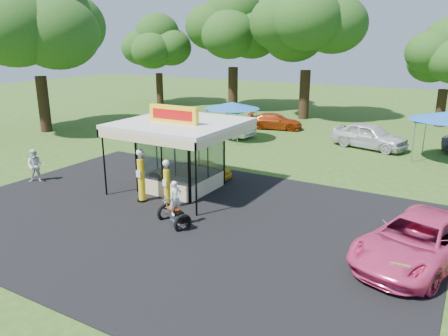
{
  "coord_description": "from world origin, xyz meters",
  "views": [
    {
      "loc": [
        10.01,
        -11.55,
        7.06
      ],
      "look_at": [
        0.97,
        4.0,
        1.77
      ],
      "focal_mm": 35.0,
      "sensor_mm": 36.0,
      "label": 1
    }
  ],
  "objects_px": {
    "spectator_west": "(35,166)",
    "motorcycle": "(175,208)",
    "gas_station_kiosk": "(181,154)",
    "bg_car_b": "(275,121)",
    "kiosk_car": "(206,169)",
    "tent_east": "(448,116)",
    "bg_car_a": "(224,126)",
    "tent_west": "(232,106)",
    "gas_pump_right": "(167,186)",
    "bg_car_c": "(370,136)",
    "a_frame_sign": "(399,276)",
    "pink_sedan": "(418,241)",
    "gas_pump_left": "(141,177)"
  },
  "relations": [
    {
      "from": "gas_station_kiosk",
      "to": "a_frame_sign",
      "type": "bearing_deg",
      "value": -21.53
    },
    {
      "from": "gas_pump_left",
      "to": "a_frame_sign",
      "type": "relative_size",
      "value": 2.57
    },
    {
      "from": "a_frame_sign",
      "to": "pink_sedan",
      "type": "relative_size",
      "value": 0.17
    },
    {
      "from": "gas_pump_right",
      "to": "motorcycle",
      "type": "relative_size",
      "value": 1.14
    },
    {
      "from": "gas_pump_left",
      "to": "a_frame_sign",
      "type": "height_order",
      "value": "gas_pump_left"
    },
    {
      "from": "gas_station_kiosk",
      "to": "gas_pump_right",
      "type": "relative_size",
      "value": 2.44
    },
    {
      "from": "gas_pump_right",
      "to": "kiosk_car",
      "type": "relative_size",
      "value": 0.78
    },
    {
      "from": "tent_west",
      "to": "gas_pump_right",
      "type": "bearing_deg",
      "value": -72.37
    },
    {
      "from": "motorcycle",
      "to": "bg_car_b",
      "type": "height_order",
      "value": "motorcycle"
    },
    {
      "from": "gas_pump_right",
      "to": "bg_car_b",
      "type": "bearing_deg",
      "value": 99.56
    },
    {
      "from": "a_frame_sign",
      "to": "motorcycle",
      "type": "bearing_deg",
      "value": 172.57
    },
    {
      "from": "a_frame_sign",
      "to": "tent_east",
      "type": "distance_m",
      "value": 16.51
    },
    {
      "from": "gas_pump_left",
      "to": "bg_car_a",
      "type": "height_order",
      "value": "gas_pump_left"
    },
    {
      "from": "spectator_west",
      "to": "bg_car_a",
      "type": "distance_m",
      "value": 14.82
    },
    {
      "from": "bg_car_a",
      "to": "bg_car_c",
      "type": "height_order",
      "value": "bg_car_c"
    },
    {
      "from": "a_frame_sign",
      "to": "bg_car_b",
      "type": "height_order",
      "value": "bg_car_b"
    },
    {
      "from": "bg_car_b",
      "to": "tent_east",
      "type": "height_order",
      "value": "tent_east"
    },
    {
      "from": "motorcycle",
      "to": "bg_car_b",
      "type": "relative_size",
      "value": 0.44
    },
    {
      "from": "tent_east",
      "to": "tent_west",
      "type": "bearing_deg",
      "value": -174.83
    },
    {
      "from": "spectator_west",
      "to": "bg_car_c",
      "type": "xyz_separation_m",
      "value": [
        13.12,
        16.17,
        -0.02
      ]
    },
    {
      "from": "gas_pump_right",
      "to": "a_frame_sign",
      "type": "distance_m",
      "value": 9.95
    },
    {
      "from": "tent_west",
      "to": "tent_east",
      "type": "xyz_separation_m",
      "value": [
        13.84,
        1.25,
        0.23
      ]
    },
    {
      "from": "gas_pump_right",
      "to": "kiosk_car",
      "type": "xyz_separation_m",
      "value": [
        -0.97,
        4.65,
        -0.58
      ]
    },
    {
      "from": "gas_pump_left",
      "to": "a_frame_sign",
      "type": "distance_m",
      "value": 11.46
    },
    {
      "from": "motorcycle",
      "to": "gas_pump_left",
      "type": "bearing_deg",
      "value": 177.97
    },
    {
      "from": "motorcycle",
      "to": "tent_west",
      "type": "distance_m",
      "value": 15.78
    },
    {
      "from": "bg_car_a",
      "to": "bg_car_b",
      "type": "height_order",
      "value": "bg_car_a"
    },
    {
      "from": "spectator_west",
      "to": "gas_station_kiosk",
      "type": "bearing_deg",
      "value": -16.65
    },
    {
      "from": "kiosk_car",
      "to": "bg_car_c",
      "type": "distance_m",
      "value": 12.62
    },
    {
      "from": "bg_car_b",
      "to": "kiosk_car",
      "type": "bearing_deg",
      "value": 175.21
    },
    {
      "from": "kiosk_car",
      "to": "tent_east",
      "type": "height_order",
      "value": "tent_east"
    },
    {
      "from": "kiosk_car",
      "to": "tent_east",
      "type": "relative_size",
      "value": 0.65
    },
    {
      "from": "spectator_west",
      "to": "tent_west",
      "type": "xyz_separation_m",
      "value": [
        3.85,
        13.74,
        1.64
      ]
    },
    {
      "from": "motorcycle",
      "to": "bg_car_a",
      "type": "relative_size",
      "value": 0.41
    },
    {
      "from": "kiosk_car",
      "to": "tent_west",
      "type": "distance_m",
      "value": 9.47
    },
    {
      "from": "gas_station_kiosk",
      "to": "bg_car_b",
      "type": "distance_m",
      "value": 16.42
    },
    {
      "from": "pink_sedan",
      "to": "tent_west",
      "type": "xyz_separation_m",
      "value": [
        -14.21,
        13.03,
        1.73
      ]
    },
    {
      "from": "gas_station_kiosk",
      "to": "bg_car_b",
      "type": "height_order",
      "value": "gas_station_kiosk"
    },
    {
      "from": "gas_pump_right",
      "to": "spectator_west",
      "type": "distance_m",
      "value": 8.09
    },
    {
      "from": "kiosk_car",
      "to": "spectator_west",
      "type": "height_order",
      "value": "spectator_west"
    },
    {
      "from": "pink_sedan",
      "to": "tent_east",
      "type": "xyz_separation_m",
      "value": [
        -0.37,
        14.28,
        1.96
      ]
    },
    {
      "from": "gas_station_kiosk",
      "to": "motorcycle",
      "type": "relative_size",
      "value": 2.78
    },
    {
      "from": "spectator_west",
      "to": "tent_east",
      "type": "distance_m",
      "value": 23.26
    },
    {
      "from": "kiosk_car",
      "to": "bg_car_b",
      "type": "bearing_deg",
      "value": 8.8
    },
    {
      "from": "gas_pump_left",
      "to": "gas_pump_right",
      "type": "distance_m",
      "value": 1.52
    },
    {
      "from": "spectator_west",
      "to": "bg_car_b",
      "type": "relative_size",
      "value": 0.4
    },
    {
      "from": "spectator_west",
      "to": "motorcycle",
      "type": "bearing_deg",
      "value": -44.1
    },
    {
      "from": "kiosk_car",
      "to": "motorcycle",
      "type": "bearing_deg",
      "value": -158.37
    },
    {
      "from": "spectator_west",
      "to": "bg_car_b",
      "type": "height_order",
      "value": "spectator_west"
    },
    {
      "from": "bg_car_c",
      "to": "pink_sedan",
      "type": "bearing_deg",
      "value": -147.62
    }
  ]
}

